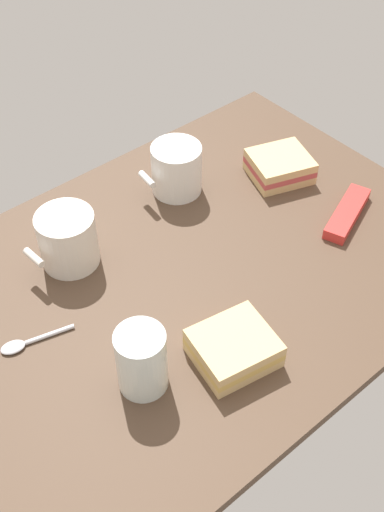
# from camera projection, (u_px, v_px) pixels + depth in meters

# --- Properties ---
(tabletop) EXTENTS (0.90, 0.64, 0.02)m
(tabletop) POSITION_uv_depth(u_px,v_px,m) (192.00, 273.00, 1.05)
(tabletop) COLOR #4C3828
(tabletop) RESTS_ON ground
(coffee_mug_black) EXTENTS (0.12, 0.09, 0.09)m
(coffee_mug_black) POSITION_uv_depth(u_px,v_px,m) (67.00, 239.00, 1.02)
(coffee_mug_black) COLOR silver
(coffee_mug_black) RESTS_ON tabletop
(coffee_mug_milky) EXTENTS (0.11, 0.09, 0.09)m
(coffee_mug_milky) POSITION_uv_depth(u_px,v_px,m) (176.00, 169.00, 1.15)
(coffee_mug_milky) COLOR white
(coffee_mug_milky) RESTS_ON tabletop
(sandwich_main) EXTENTS (0.13, 0.12, 0.04)m
(sandwich_main) POSITION_uv_depth(u_px,v_px,m) (234.00, 348.00, 0.90)
(sandwich_main) COLOR #DBB77A
(sandwich_main) RESTS_ON tabletop
(sandwich_side) EXTENTS (0.13, 0.12, 0.04)m
(sandwich_side) POSITION_uv_depth(u_px,v_px,m) (280.00, 166.00, 1.19)
(sandwich_side) COLOR #DBB77A
(sandwich_side) RESTS_ON tabletop
(glass_of_milk) EXTENTS (0.07, 0.07, 0.10)m
(glass_of_milk) POSITION_uv_depth(u_px,v_px,m) (142.00, 362.00, 0.86)
(glass_of_milk) COLOR silver
(glass_of_milk) RESTS_ON tabletop
(spoon) EXTENTS (0.11, 0.04, 0.01)m
(spoon) POSITION_uv_depth(u_px,v_px,m) (26.00, 343.00, 0.93)
(spoon) COLOR silver
(spoon) RESTS_ON tabletop
(snack_bar) EXTENTS (0.14, 0.08, 0.02)m
(snack_bar) POSITION_uv_depth(u_px,v_px,m) (347.00, 213.00, 1.12)
(snack_bar) COLOR red
(snack_bar) RESTS_ON tabletop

